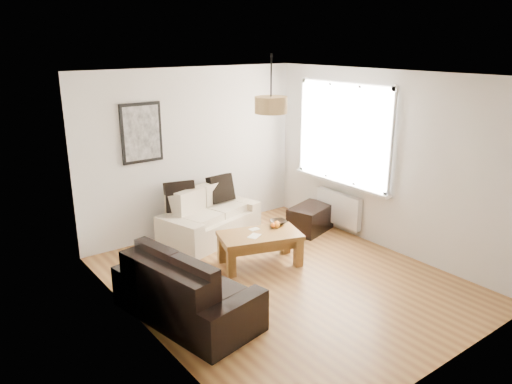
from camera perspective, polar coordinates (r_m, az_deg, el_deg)
floor at (r=6.47m, az=3.25°, el=-10.20°), size 4.50×4.50×0.00m
ceiling at (r=5.75m, az=3.70°, el=13.45°), size 3.80×4.50×0.00m
wall_back at (r=7.77m, az=-7.37°, el=4.65°), size 3.80×0.04×2.60m
wall_front at (r=4.61m, az=21.97°, el=-5.45°), size 3.80×0.04×2.60m
wall_left at (r=5.02m, az=-13.33°, el=-2.78°), size 0.04×4.50×2.60m
wall_right at (r=7.32m, az=14.89°, el=3.42°), size 0.04×4.50×2.60m
window_bay at (r=7.73m, az=10.23°, el=6.72°), size 0.14×1.90×1.60m
radiator at (r=8.01m, az=9.58°, el=-1.91°), size 0.10×0.90×0.52m
poster at (r=7.30m, az=-13.20°, el=6.71°), size 0.62×0.04×0.87m
pendant_shade at (r=6.02m, az=1.75°, el=10.10°), size 0.40×0.40×0.20m
loveseat_cream at (r=7.64m, az=-5.39°, el=-2.70°), size 1.70×1.22×0.76m
sofa_leather at (r=5.57m, az=-8.11°, el=-10.90°), size 1.13×1.83×0.74m
coffee_table at (r=6.80m, az=0.45°, el=-6.62°), size 1.23×0.91×0.45m
ottoman at (r=7.99m, az=6.34°, el=-3.11°), size 0.84×0.66×0.42m
cushion_left at (r=7.49m, az=-8.84°, el=-0.50°), size 0.48×0.25×0.45m
cushion_right at (r=7.85m, az=-4.13°, el=0.41°), size 0.44×0.17×0.43m
fruit_bowl at (r=7.05m, az=2.61°, el=-3.54°), size 0.29×0.29×0.06m
orange_a at (r=6.90m, az=2.46°, el=-3.88°), size 0.08×0.08×0.08m
orange_b at (r=6.95m, az=2.45°, el=-3.72°), size 0.09×0.09×0.08m
orange_c at (r=6.90m, az=1.99°, el=-3.90°), size 0.08×0.08×0.07m
papers at (r=6.63m, az=-0.20°, el=-5.14°), size 0.22×0.20×0.01m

